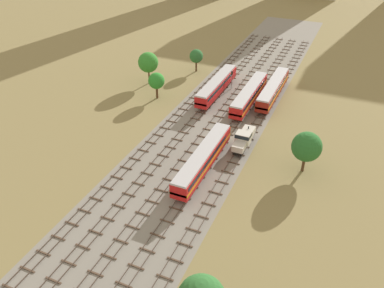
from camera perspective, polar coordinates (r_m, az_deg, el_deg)
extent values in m
plane|color=olive|center=(80.35, 2.53, 2.24)|extent=(480.00, 480.00, 0.00)
cube|color=gray|center=(80.35, 2.53, 2.24)|extent=(20.82, 176.00, 0.01)
cube|color=#47382D|center=(84.25, -3.01, 3.96)|extent=(0.07, 126.00, 0.15)
cube|color=#47382D|center=(83.69, -2.13, 3.77)|extent=(0.07, 126.00, 0.15)
cube|color=brown|center=(55.90, -25.02, -18.42)|extent=(2.40, 0.22, 0.14)
cube|color=brown|center=(57.00, -22.85, -16.48)|extent=(2.40, 0.22, 0.14)
cube|color=brown|center=(58.22, -20.81, -14.60)|extent=(2.40, 0.22, 0.14)
cube|color=brown|center=(59.58, -18.89, -12.78)|extent=(2.40, 0.22, 0.14)
cube|color=brown|center=(61.05, -17.09, -11.03)|extent=(2.40, 0.22, 0.14)
cube|color=brown|center=(62.63, -15.40, -9.36)|extent=(2.40, 0.22, 0.14)
cube|color=brown|center=(64.31, -13.80, -7.76)|extent=(2.40, 0.22, 0.14)
cube|color=brown|center=(66.09, -12.30, -6.24)|extent=(2.40, 0.22, 0.14)
cube|color=brown|center=(67.95, -10.89, -4.80)|extent=(2.40, 0.22, 0.14)
cube|color=brown|center=(69.89, -9.56, -3.44)|extent=(2.40, 0.22, 0.14)
cube|color=brown|center=(71.90, -8.31, -2.15)|extent=(2.40, 0.22, 0.14)
cube|color=brown|center=(73.99, -7.13, -0.93)|extent=(2.40, 0.22, 0.14)
cube|color=brown|center=(76.13, -6.01, 0.22)|extent=(2.40, 0.22, 0.14)
cube|color=brown|center=(78.33, -4.96, 1.31)|extent=(2.40, 0.22, 0.14)
cube|color=brown|center=(80.58, -3.96, 2.34)|extent=(2.40, 0.22, 0.14)
cube|color=brown|center=(82.87, -3.02, 3.31)|extent=(2.40, 0.22, 0.14)
cube|color=brown|center=(85.21, -2.13, 4.23)|extent=(2.40, 0.22, 0.14)
cube|color=brown|center=(87.60, -1.28, 5.10)|extent=(2.40, 0.22, 0.14)
cube|color=brown|center=(90.01, -0.48, 5.92)|extent=(2.40, 0.22, 0.14)
cube|color=brown|center=(92.47, 0.28, 6.69)|extent=(2.40, 0.22, 0.14)
cube|color=brown|center=(94.95, 1.01, 7.43)|extent=(2.40, 0.22, 0.14)
cube|color=brown|center=(97.46, 1.70, 8.12)|extent=(2.40, 0.22, 0.14)
cube|color=brown|center=(100.00, 2.36, 8.78)|extent=(2.40, 0.22, 0.14)
cube|color=brown|center=(102.57, 2.99, 9.41)|extent=(2.40, 0.22, 0.14)
cube|color=brown|center=(105.16, 3.59, 10.00)|extent=(2.40, 0.22, 0.14)
cube|color=brown|center=(107.77, 4.16, 10.57)|extent=(2.40, 0.22, 0.14)
cube|color=brown|center=(110.39, 4.71, 11.10)|extent=(2.40, 0.22, 0.14)
cube|color=brown|center=(113.04, 5.23, 11.61)|extent=(2.40, 0.22, 0.14)
cube|color=brown|center=(115.71, 5.73, 12.10)|extent=(2.40, 0.22, 0.14)
cube|color=brown|center=(118.39, 6.21, 12.56)|extent=(2.40, 0.22, 0.14)
cube|color=brown|center=(121.08, 6.67, 13.00)|extent=(2.40, 0.22, 0.14)
cube|color=brown|center=(123.79, 7.11, 13.43)|extent=(2.40, 0.22, 0.14)
cube|color=brown|center=(126.52, 7.54, 13.83)|extent=(2.40, 0.22, 0.14)
cube|color=brown|center=(129.25, 7.94, 14.21)|extent=(2.40, 0.22, 0.14)
cube|color=brown|center=(132.00, 8.34, 14.58)|extent=(2.40, 0.22, 0.14)
cube|color=brown|center=(134.75, 8.71, 14.94)|extent=(2.40, 0.22, 0.14)
cube|color=brown|center=(137.52, 9.08, 15.27)|extent=(2.40, 0.22, 0.14)
cube|color=#47382D|center=(82.67, -0.39, 3.40)|extent=(0.07, 126.00, 0.15)
cube|color=#47382D|center=(82.17, 0.52, 3.20)|extent=(0.07, 126.00, 0.15)
cube|color=brown|center=(54.68, -19.54, -18.21)|extent=(2.40, 0.22, 0.14)
cube|color=brown|center=(55.96, -17.51, -16.18)|extent=(2.40, 0.22, 0.14)
cube|color=brown|center=(57.37, -15.61, -14.22)|extent=(2.40, 0.22, 0.14)
cube|color=brown|center=(58.89, -13.84, -12.35)|extent=(2.40, 0.22, 0.14)
cube|color=brown|center=(60.53, -12.18, -10.57)|extent=(2.40, 0.22, 0.14)
cube|color=brown|center=(62.27, -10.63, -8.87)|extent=(2.40, 0.22, 0.14)
cube|color=brown|center=(64.10, -9.18, -7.27)|extent=(2.40, 0.22, 0.14)
cube|color=brown|center=(66.02, -7.82, -5.75)|extent=(2.40, 0.22, 0.14)
cube|color=brown|center=(68.02, -6.55, -4.31)|extent=(2.40, 0.22, 0.14)
cube|color=brown|center=(70.08, -5.36, -2.96)|extent=(2.40, 0.22, 0.14)
cube|color=brown|center=(72.22, -4.23, -1.68)|extent=(2.40, 0.22, 0.14)
cube|color=brown|center=(74.41, -3.18, -0.48)|extent=(2.40, 0.22, 0.14)
cube|color=brown|center=(76.66, -2.18, 0.65)|extent=(2.40, 0.22, 0.14)
cube|color=brown|center=(78.95, -1.25, 1.72)|extent=(2.40, 0.22, 0.14)
cube|color=brown|center=(81.30, -0.36, 2.73)|extent=(2.40, 0.22, 0.14)
cube|color=brown|center=(83.68, 0.47, 3.68)|extent=(2.40, 0.22, 0.14)
cube|color=brown|center=(86.11, 1.27, 4.57)|extent=(2.40, 0.22, 0.14)
cube|color=brown|center=(88.57, 2.02, 5.42)|extent=(2.40, 0.22, 0.14)
cube|color=brown|center=(91.06, 2.73, 6.21)|extent=(2.40, 0.22, 0.14)
cube|color=brown|center=(93.58, 3.40, 6.97)|extent=(2.40, 0.22, 0.14)
cube|color=brown|center=(96.13, 4.04, 7.68)|extent=(2.40, 0.22, 0.14)
cube|color=brown|center=(98.70, 4.65, 8.36)|extent=(2.40, 0.22, 0.14)
cube|color=brown|center=(101.30, 5.23, 9.00)|extent=(2.40, 0.22, 0.14)
cube|color=brown|center=(103.92, 5.78, 9.61)|extent=(2.40, 0.22, 0.14)
cube|color=brown|center=(106.56, 6.31, 10.18)|extent=(2.40, 0.22, 0.14)
cube|color=brown|center=(109.22, 6.82, 10.73)|extent=(2.40, 0.22, 0.14)
cube|color=brown|center=(111.89, 7.30, 11.25)|extent=(2.40, 0.22, 0.14)
cube|color=brown|center=(114.58, 7.76, 11.75)|extent=(2.40, 0.22, 0.14)
cube|color=brown|center=(117.29, 8.20, 12.22)|extent=(2.40, 0.22, 0.14)
cube|color=brown|center=(120.01, 8.62, 12.67)|extent=(2.40, 0.22, 0.14)
cube|color=brown|center=(122.74, 9.03, 13.10)|extent=(2.40, 0.22, 0.14)
cube|color=brown|center=(125.49, 9.42, 13.51)|extent=(2.40, 0.22, 0.14)
cube|color=brown|center=(128.25, 9.79, 13.90)|extent=(2.40, 0.22, 0.14)
cube|color=brown|center=(131.01, 10.15, 14.28)|extent=(2.40, 0.22, 0.14)
cube|color=brown|center=(133.79, 10.49, 14.64)|extent=(2.40, 0.22, 0.14)
cube|color=brown|center=(136.58, 10.83, 14.98)|extent=(2.40, 0.22, 0.14)
cube|color=#47382D|center=(81.27, 2.32, 2.80)|extent=(0.07, 126.00, 0.15)
cube|color=#47382D|center=(80.83, 3.26, 2.60)|extent=(0.07, 126.00, 0.15)
cube|color=brown|center=(53.93, -13.88, -17.83)|extent=(2.40, 0.22, 0.14)
cube|color=brown|center=(55.39, -12.03, -15.73)|extent=(2.40, 0.22, 0.14)
cube|color=brown|center=(56.97, -10.32, -13.73)|extent=(2.40, 0.22, 0.14)
cube|color=brown|center=(58.66, -8.72, -11.83)|extent=(2.40, 0.22, 0.14)
cube|color=brown|center=(60.45, -7.24, -10.03)|extent=(2.40, 0.22, 0.14)
cube|color=brown|center=(62.34, -5.86, -8.33)|extent=(2.40, 0.22, 0.14)
cube|color=brown|center=(64.31, -4.57, -6.72)|extent=(2.40, 0.22, 0.14)
cube|color=brown|center=(66.35, -3.37, -5.22)|extent=(2.40, 0.22, 0.14)
cube|color=brown|center=(68.47, -2.25, -3.80)|extent=(2.40, 0.22, 0.14)
cube|color=brown|center=(70.65, -1.20, -2.46)|extent=(2.40, 0.22, 0.14)
cube|color=brown|center=(72.89, -0.22, -1.21)|extent=(2.40, 0.22, 0.14)
cube|color=brown|center=(75.19, 0.71, -0.03)|extent=(2.40, 0.22, 0.14)
cube|color=brown|center=(77.53, 1.58, 1.07)|extent=(2.40, 0.22, 0.14)
cube|color=brown|center=(79.91, 2.40, 2.12)|extent=(2.40, 0.22, 0.14)
cube|color=brown|center=(82.34, 3.17, 3.10)|extent=(2.40, 0.22, 0.14)
cube|color=brown|center=(84.80, 3.90, 4.02)|extent=(2.40, 0.22, 0.14)
cube|color=brown|center=(87.30, 4.58, 4.89)|extent=(2.40, 0.22, 0.14)
cube|color=brown|center=(89.82, 5.24, 5.71)|extent=(2.40, 0.22, 0.14)
cube|color=brown|center=(92.38, 5.85, 6.49)|extent=(2.40, 0.22, 0.14)
cube|color=brown|center=(94.96, 6.44, 7.22)|extent=(2.40, 0.22, 0.14)
cube|color=brown|center=(97.57, 6.99, 7.91)|extent=(2.40, 0.22, 0.14)
cube|color=brown|center=(100.19, 7.52, 8.57)|extent=(2.40, 0.22, 0.14)
cube|color=brown|center=(102.84, 8.03, 9.19)|extent=(2.40, 0.22, 0.14)
cube|color=brown|center=(105.51, 8.51, 9.78)|extent=(2.40, 0.22, 0.14)
cube|color=brown|center=(108.19, 8.97, 10.34)|extent=(2.40, 0.22, 0.14)
cube|color=brown|center=(110.89, 9.40, 10.87)|extent=(2.40, 0.22, 0.14)
cube|color=brown|center=(113.61, 9.82, 11.38)|extent=(2.40, 0.22, 0.14)
cube|color=brown|center=(116.33, 10.22, 11.86)|extent=(2.40, 0.22, 0.14)
cube|color=brown|center=(119.08, 10.60, 12.32)|extent=(2.40, 0.22, 0.14)
cube|color=brown|center=(121.83, 10.97, 12.76)|extent=(2.40, 0.22, 0.14)
cube|color=brown|center=(124.60, 11.32, 13.18)|extent=(2.40, 0.22, 0.14)
cube|color=brown|center=(127.37, 11.66, 13.57)|extent=(2.40, 0.22, 0.14)
cube|color=brown|center=(130.16, 11.98, 13.96)|extent=(2.40, 0.22, 0.14)
cube|color=brown|center=(132.95, 12.29, 14.32)|extent=(2.40, 0.22, 0.14)
cube|color=brown|center=(135.76, 12.59, 14.67)|extent=(2.40, 0.22, 0.14)
cube|color=#47382D|center=(80.07, 5.11, 2.19)|extent=(0.07, 126.00, 0.15)
cube|color=#47382D|center=(79.70, 6.09, 1.97)|extent=(0.07, 126.00, 0.15)
cube|color=brown|center=(52.16, -9.92, -19.52)|extent=(2.40, 0.22, 0.14)
cube|color=brown|center=(53.66, -8.15, -17.27)|extent=(2.40, 0.22, 0.14)
cube|color=brown|center=(55.29, -6.52, -15.14)|extent=(2.40, 0.22, 0.14)
cube|color=brown|center=(57.03, -5.02, -13.11)|extent=(2.40, 0.22, 0.14)
cube|color=brown|center=(58.88, -3.63, -11.21)|extent=(2.40, 0.22, 0.14)
cube|color=brown|center=(60.81, -2.34, -9.41)|extent=(2.40, 0.22, 0.14)
cube|color=brown|center=(62.83, -1.14, -7.73)|extent=(2.40, 0.22, 0.14)
cube|color=brown|center=(64.92, -0.03, -6.15)|extent=(2.40, 0.22, 0.14)
cube|color=brown|center=(67.09, 1.00, -4.66)|extent=(2.40, 0.22, 0.14)
cube|color=brown|center=(69.31, 1.96, -3.27)|extent=(2.40, 0.22, 0.14)
cube|color=brown|center=(71.59, 2.86, -1.97)|extent=(2.40, 0.22, 0.14)
cube|color=brown|center=(73.93, 3.71, -0.75)|extent=(2.40, 0.22, 0.14)
cube|color=brown|center=(76.31, 4.50, 0.40)|extent=(2.40, 0.22, 0.14)
cube|color=brown|center=(78.73, 5.24, 1.48)|extent=(2.40, 0.22, 0.14)
cube|color=brown|center=(81.19, 5.94, 2.49)|extent=(2.40, 0.22, 0.14)
cube|color=brown|center=(83.69, 6.60, 3.44)|extent=(2.40, 0.22, 0.14)
cube|color=brown|center=(86.21, 7.22, 4.34)|extent=(2.40, 0.22, 0.14)
cube|color=brown|center=(88.77, 7.80, 5.18)|extent=(2.40, 0.22, 0.14)
cube|color=brown|center=(91.36, 8.36, 5.98)|extent=(2.40, 0.22, 0.14)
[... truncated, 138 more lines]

